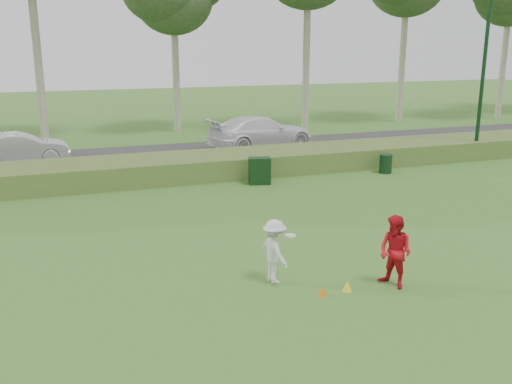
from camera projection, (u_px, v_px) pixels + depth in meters
name	position (u px, v px, depth m)	size (l,w,h in m)	color
ground	(312.00, 285.00, 13.62)	(120.00, 120.00, 0.00)	#356A23
reed_strip	(193.00, 166.00, 24.42)	(80.00, 3.00, 0.90)	#476528
park_road	(170.00, 155.00, 29.08)	(80.00, 6.00, 0.06)	#2D2D2D
lamp_post	(486.00, 42.00, 26.75)	(0.70, 0.70, 8.18)	black
player_white	(275.00, 251.00, 13.60)	(0.90, 1.09, 1.56)	silver
player_red	(395.00, 252.00, 13.31)	(0.85, 0.66, 1.74)	red
cone_orange	(322.00, 291.00, 12.99)	(0.20, 0.20, 0.22)	orange
cone_yellow	(347.00, 286.00, 13.26)	(0.23, 0.23, 0.25)	yellow
utility_cabinet	(260.00, 171.00, 23.13)	(0.87, 0.54, 1.09)	black
trash_bin	(386.00, 164.00, 25.09)	(0.55, 0.55, 0.83)	black
car_mid	(21.00, 148.00, 26.79)	(1.51, 4.34, 1.43)	silver
car_right	(261.00, 132.00, 30.59)	(2.39, 5.87, 1.70)	white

